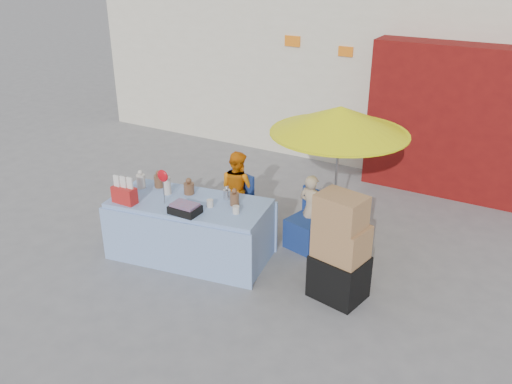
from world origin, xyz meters
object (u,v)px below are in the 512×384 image
Objects in this scene: vendor_orange at (237,188)px; chair_left at (233,212)px; umbrella at (340,121)px; box_stack at (340,252)px; vendor_beige at (311,210)px; market_table at (190,228)px; chair_right at (306,231)px.

chair_left is at bearing 105.09° from vendor_orange.
box_stack is at bearing -64.70° from umbrella.
market_table is at bearing 55.45° from vendor_beige.
vendor_orange is at bearing 77.65° from market_table.
chair_right is 0.70× the size of vendor_orange.
chair_left is 0.79× the size of vendor_beige.
vendor_orange reaches higher than chair_left.
chair_left is 1.25m from chair_right.
chair_right is (1.31, 1.04, -0.18)m from market_table.
vendor_orange is 1.25m from vendor_beige.
vendor_orange is at bearing 153.41° from box_stack.
vendor_orange is 0.58× the size of umbrella.
chair_right is at bearing 28.84° from market_table.
vendor_beige is (1.31, 1.17, 0.10)m from market_table.
chair_left is 1.00× the size of chair_right.
chair_right is 1.31m from vendor_orange.
box_stack reaches higher than vendor_orange.
umbrella is at bearing 29.91° from market_table.
market_table is 2.77× the size of chair_left.
vendor_beige is at bearing 129.41° from box_stack.
chair_left is (0.06, 1.04, -0.18)m from market_table.
vendor_beige is at bearing -153.43° from umbrella.
umbrella is (1.55, 0.15, 1.29)m from vendor_orange.
chair_right is at bearing -136.15° from umbrella.
vendor_beige is at bearing 105.09° from chair_right.
chair_left is 1.29m from vendor_beige.
vendor_beige reaches higher than chair_left.
market_table reaches higher than chair_left.
chair_left is 0.37m from vendor_orange.
umbrella is at bearing 57.37° from chair_right.
vendor_orange is at bearing -172.61° from chair_right.
umbrella is at bearing 23.95° from chair_left.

